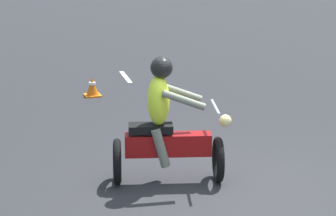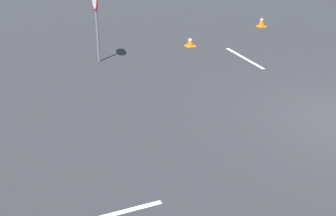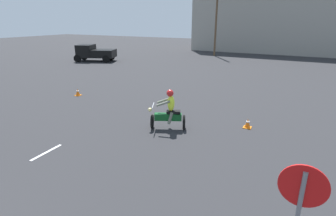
{
  "view_description": "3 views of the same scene",
  "coord_description": "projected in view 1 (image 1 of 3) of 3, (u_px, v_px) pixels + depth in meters",
  "views": [
    {
      "loc": [
        6.98,
        -3.03,
        3.12
      ],
      "look_at": [
        -0.6,
        -0.68,
        1.0
      ],
      "focal_mm": 70.0,
      "sensor_mm": 36.0,
      "label": 1
    },
    {
      "loc": [
        -7.53,
        7.42,
        4.83
      ],
      "look_at": [
        0.37,
        4.42,
        0.9
      ],
      "focal_mm": 50.0,
      "sensor_mm": 36.0,
      "label": 2
    },
    {
      "loc": [
        5.94,
        0.73,
        4.27
      ],
      "look_at": [
        1.34,
        9.53,
        0.9
      ],
      "focal_mm": 28.0,
      "sensor_mm": 36.0,
      "label": 3
    }
  ],
  "objects": [
    {
      "name": "ground_plane",
      "position": [
        235.0,
        194.0,
        8.11
      ],
      "size": [
        120.0,
        120.0,
        0.0
      ],
      "primitive_type": "plane",
      "color": "#28282B"
    },
    {
      "name": "motorcycle_rider_foreground",
      "position": [
        165.0,
        129.0,
        8.28
      ],
      "size": [
        0.94,
        1.56,
        1.66
      ],
      "rotation": [
        0.0,
        0.0,
        6.05
      ],
      "color": "black",
      "rests_on": "ground"
    },
    {
      "name": "traffic_cone_mid_left",
      "position": [
        92.0,
        87.0,
        12.93
      ],
      "size": [
        0.32,
        0.32,
        0.38
      ],
      "color": "orange",
      "rests_on": "ground"
    },
    {
      "name": "lane_stripe_w",
      "position": [
        126.0,
        77.0,
        14.7
      ],
      "size": [
        1.24,
        0.19,
        0.01
      ],
      "primitive_type": "cube",
      "rotation": [
        0.0,
        0.0,
        4.64
      ],
      "color": "silver",
      "rests_on": "ground"
    }
  ]
}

